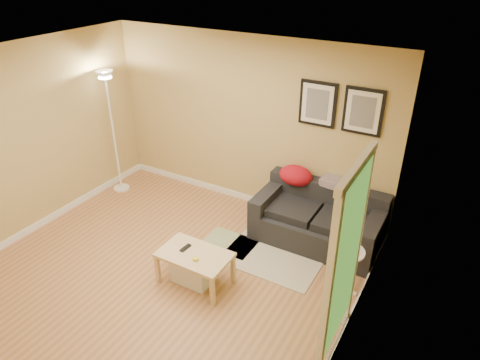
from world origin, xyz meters
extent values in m
plane|color=#B6774E|center=(0.00, 0.00, 0.00)|extent=(4.50, 4.50, 0.00)
plane|color=white|center=(0.00, 0.00, 2.60)|extent=(4.50, 4.50, 0.00)
plane|color=tan|center=(0.00, 2.00, 1.30)|extent=(4.50, 0.00, 4.50)
plane|color=tan|center=(-2.25, 0.00, 1.30)|extent=(0.00, 4.00, 4.00)
plane|color=tan|center=(2.25, 0.00, 1.30)|extent=(0.00, 4.00, 4.00)
cube|color=white|center=(0.00, 1.99, 0.05)|extent=(4.50, 0.02, 0.10)
cube|color=white|center=(-2.24, 0.00, 0.05)|extent=(0.02, 4.00, 0.10)
cube|color=white|center=(2.24, 0.00, 0.05)|extent=(0.02, 4.00, 0.10)
cube|color=#C1B399|center=(1.04, 0.86, 0.01)|extent=(1.25, 0.85, 0.01)
cube|color=#668C4C|center=(0.37, 0.86, 0.01)|extent=(0.70, 0.50, 0.01)
cube|color=black|center=(0.27, 0.03, 0.44)|extent=(0.06, 0.16, 0.02)
cylinder|color=yellow|center=(0.50, -0.09, 0.44)|extent=(0.07, 0.07, 0.03)
camera|label=1|loc=(2.91, -3.26, 3.62)|focal=32.37mm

